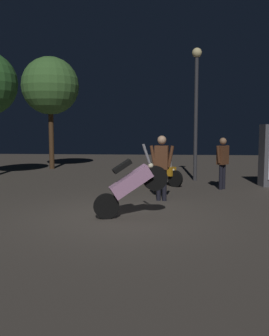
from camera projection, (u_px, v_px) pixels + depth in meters
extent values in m
plane|color=#4C443D|center=(117.00, 217.00, 8.48)|extent=(40.00, 40.00, 0.00)
cylinder|color=black|center=(106.00, 206.00, 8.27)|extent=(0.56, 0.27, 0.56)
cylinder|color=black|center=(155.00, 178.00, 8.46)|extent=(0.56, 0.27, 0.56)
cube|color=#C68CB7|center=(131.00, 182.00, 8.34)|extent=(1.01, 0.58, 0.76)
cube|color=black|center=(122.00, 166.00, 8.26)|extent=(0.48, 0.36, 0.32)
cylinder|color=gray|center=(146.00, 154.00, 8.36)|extent=(0.21, 0.12, 0.44)
sphere|color=#F2EABF|center=(151.00, 166.00, 8.41)|extent=(0.12, 0.12, 0.12)
cylinder|color=black|center=(151.00, 176.00, 13.54)|extent=(0.50, 0.43, 0.56)
cylinder|color=black|center=(175.00, 179.00, 12.79)|extent=(0.50, 0.43, 0.56)
cube|color=orange|center=(163.00, 171.00, 13.14)|extent=(0.93, 0.83, 0.30)
cube|color=black|center=(158.00, 164.00, 13.25)|extent=(0.49, 0.46, 0.10)
cylinder|color=gray|center=(171.00, 160.00, 12.86)|extent=(0.08, 0.08, 0.45)
sphere|color=#F2EABF|center=(173.00, 170.00, 12.83)|extent=(0.12, 0.12, 0.12)
cylinder|color=black|center=(164.00, 185.00, 10.32)|extent=(0.12, 0.12, 0.86)
cylinder|color=black|center=(159.00, 185.00, 10.36)|extent=(0.12, 0.12, 0.86)
cube|color=#59331E|center=(162.00, 157.00, 10.26)|extent=(0.40, 0.30, 0.64)
sphere|color=tan|center=(162.00, 140.00, 10.21)|extent=(0.24, 0.24, 0.24)
cylinder|color=#59331E|center=(171.00, 156.00, 10.20)|extent=(0.20, 0.12, 0.58)
cylinder|color=#59331E|center=(153.00, 156.00, 10.32)|extent=(0.20, 0.12, 0.58)
cylinder|color=black|center=(221.00, 177.00, 12.22)|extent=(0.12, 0.12, 0.81)
cylinder|color=black|center=(224.00, 177.00, 12.33)|extent=(0.12, 0.12, 0.81)
cube|color=#59331E|center=(223.00, 155.00, 12.20)|extent=(0.42, 0.43, 0.60)
sphere|color=#9E7251|center=(223.00, 141.00, 12.15)|extent=(0.22, 0.22, 0.22)
cylinder|color=#59331E|center=(218.00, 154.00, 12.03)|extent=(0.19, 0.20, 0.55)
cylinder|color=#59331E|center=(227.00, 154.00, 12.36)|extent=(0.19, 0.20, 0.55)
cylinder|color=#38383D|center=(196.00, 120.00, 14.16)|extent=(0.14, 0.14, 4.58)
sphere|color=#F9E59E|center=(197.00, 53.00, 13.91)|extent=(0.36, 0.36, 0.36)
cylinder|color=#4C331E|center=(51.00, 138.00, 18.41)|extent=(0.24, 0.24, 3.03)
sphere|color=#477A38|center=(50.00, 86.00, 18.16)|extent=(2.73, 2.73, 2.73)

